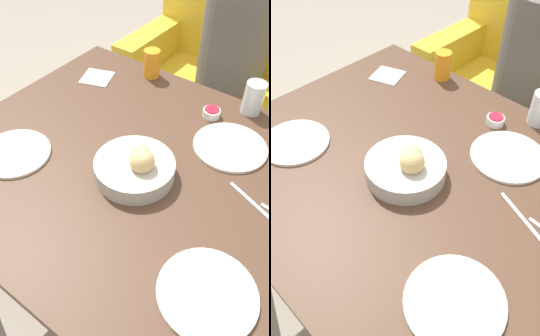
% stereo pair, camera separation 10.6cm
% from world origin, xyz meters
% --- Properties ---
extents(ground_plane, '(10.00, 10.00, 0.00)m').
position_xyz_m(ground_plane, '(0.00, 0.00, 0.00)').
color(ground_plane, gray).
extents(dining_table, '(1.24, 1.04, 0.77)m').
position_xyz_m(dining_table, '(0.00, 0.00, 0.67)').
color(dining_table, '#4C3323').
rests_on(dining_table, ground_plane).
extents(seated_person, '(0.34, 0.44, 1.22)m').
position_xyz_m(seated_person, '(-0.13, 0.98, 0.52)').
color(seated_person, '#23232D').
rests_on(seated_person, ground_plane).
extents(bread_basket, '(0.24, 0.24, 0.11)m').
position_xyz_m(bread_basket, '(0.02, -0.04, 0.81)').
color(bread_basket, '#B2ADA3').
rests_on(bread_basket, dining_table).
extents(plate_near_left, '(0.23, 0.23, 0.01)m').
position_xyz_m(plate_near_left, '(-0.34, -0.20, 0.78)').
color(plate_near_left, silver).
rests_on(plate_near_left, dining_table).
extents(plate_near_right, '(0.23, 0.23, 0.01)m').
position_xyz_m(plate_near_right, '(0.38, -0.25, 0.78)').
color(plate_near_right, silver).
rests_on(plate_near_right, dining_table).
extents(plate_far_center, '(0.24, 0.24, 0.01)m').
position_xyz_m(plate_far_center, '(0.20, 0.24, 0.78)').
color(plate_far_center, silver).
rests_on(plate_far_center, dining_table).
extents(juice_glass, '(0.07, 0.07, 0.11)m').
position_xyz_m(juice_glass, '(-0.26, 0.45, 0.83)').
color(juice_glass, orange).
rests_on(juice_glass, dining_table).
extents(water_tumbler, '(0.07, 0.07, 0.12)m').
position_xyz_m(water_tumbler, '(0.17, 0.47, 0.83)').
color(water_tumbler, silver).
rests_on(water_tumbler, dining_table).
extents(jam_bowl_berry, '(0.06, 0.06, 0.03)m').
position_xyz_m(jam_bowl_berry, '(0.07, 0.36, 0.79)').
color(jam_bowl_berry, white).
rests_on(jam_bowl_berry, dining_table).
extents(knife_silver, '(0.18, 0.08, 0.00)m').
position_xyz_m(knife_silver, '(0.36, 0.07, 0.77)').
color(knife_silver, '#B7B7BC').
rests_on(knife_silver, dining_table).
extents(napkin, '(0.15, 0.15, 0.00)m').
position_xyz_m(napkin, '(-0.44, 0.31, 0.77)').
color(napkin, silver).
rests_on(napkin, dining_table).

